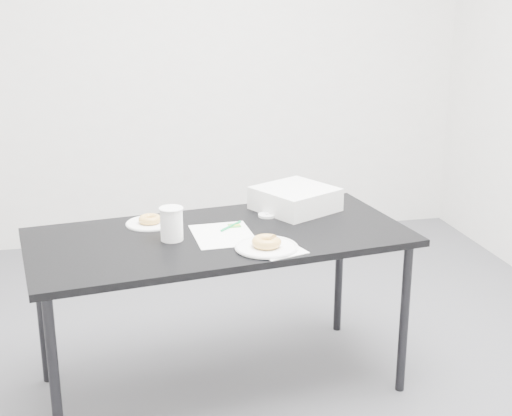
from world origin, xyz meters
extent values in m
plane|color=#4F4F54|center=(0.00, 0.00, 0.00)|extent=(4.00, 4.00, 0.00)
cube|color=silver|center=(0.00, 2.00, 1.35)|extent=(4.00, 0.02, 2.70)
cube|color=black|center=(-0.07, -0.02, 0.71)|extent=(1.67, 0.95, 0.03)
cylinder|color=black|center=(-0.75, -0.43, 0.35)|extent=(0.04, 0.04, 0.69)
cylinder|color=black|center=(-0.84, 0.19, 0.35)|extent=(0.04, 0.04, 0.69)
cylinder|color=black|center=(0.70, -0.23, 0.35)|extent=(0.04, 0.04, 0.69)
cylinder|color=black|center=(0.62, 0.39, 0.35)|extent=(0.04, 0.04, 0.69)
cube|color=white|center=(-0.05, -0.04, 0.72)|extent=(0.26, 0.32, 0.00)
cube|color=green|center=(0.01, 0.06, 0.73)|extent=(0.05, 0.05, 0.00)
cylinder|color=#0D9149|center=(0.00, 0.05, 0.73)|extent=(0.11, 0.11, 0.01)
cube|color=white|center=(0.13, -0.26, 0.73)|extent=(0.22, 0.22, 0.00)
cylinder|color=white|center=(0.09, -0.24, 0.73)|extent=(0.25, 0.25, 0.01)
torus|color=gold|center=(0.09, -0.24, 0.75)|extent=(0.14, 0.14, 0.04)
cylinder|color=white|center=(-0.34, 0.18, 0.73)|extent=(0.21, 0.21, 0.01)
torus|color=gold|center=(-0.34, 0.18, 0.75)|extent=(0.12, 0.12, 0.03)
cylinder|color=white|center=(-0.27, -0.05, 0.79)|extent=(0.09, 0.09, 0.14)
cylinder|color=silver|center=(0.18, 0.17, 0.73)|extent=(0.08, 0.08, 0.01)
cube|color=silver|center=(0.34, 0.24, 0.78)|extent=(0.43, 0.43, 0.11)
camera|label=1|loc=(-0.53, -2.82, 1.73)|focal=50.00mm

